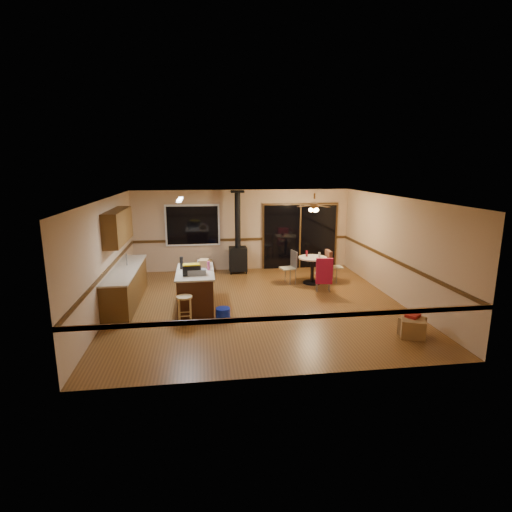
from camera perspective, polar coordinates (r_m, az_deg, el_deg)
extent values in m
plane|color=brown|center=(9.92, 0.24, -6.88)|extent=(7.00, 7.00, 0.00)
plane|color=silver|center=(9.37, 0.25, 8.28)|extent=(7.00, 7.00, 0.00)
plane|color=tan|center=(12.98, -1.92, 3.71)|extent=(7.00, 0.00, 7.00)
plane|color=tan|center=(6.24, 4.77, -6.23)|extent=(7.00, 0.00, 7.00)
plane|color=tan|center=(9.72, -20.64, -0.13)|extent=(0.00, 7.00, 7.00)
plane|color=tan|center=(10.62, 19.29, 1.00)|extent=(0.00, 7.00, 7.00)
cube|color=black|center=(12.84, -9.05, 4.36)|extent=(1.72, 0.10, 1.32)
cube|color=black|center=(13.30, 6.29, 2.76)|extent=(2.52, 0.10, 2.10)
cube|color=#5A3916|center=(10.35, -18.05, -4.18)|extent=(0.60, 3.00, 0.86)
cube|color=#C2B297|center=(10.23, -18.22, -1.77)|extent=(0.64, 3.04, 0.04)
cube|color=#5A3916|center=(10.25, -19.11, 4.03)|extent=(0.35, 2.00, 0.80)
cube|color=#3C1D0F|center=(9.70, -8.60, -4.80)|extent=(0.80, 1.60, 0.86)
cube|color=#C2B297|center=(9.57, -8.69, -2.23)|extent=(0.88, 1.68, 0.04)
cube|color=black|center=(12.68, -2.58, -0.40)|extent=(0.55, 0.50, 0.75)
cylinder|color=black|center=(12.46, -2.64, 5.26)|extent=(0.18, 0.18, 1.77)
cylinder|color=brown|center=(11.32, 8.33, 7.12)|extent=(0.24, 0.24, 0.10)
cylinder|color=brown|center=(11.29, 8.37, 8.48)|extent=(0.05, 0.05, 0.16)
sphere|color=#FFD88C|center=(11.33, 8.31, 6.51)|extent=(0.16, 0.16, 0.16)
cube|color=white|center=(9.60, -10.81, 7.92)|extent=(0.10, 1.20, 0.04)
cube|color=slate|center=(9.20, -8.44, -2.28)|extent=(0.43, 0.25, 0.13)
cube|color=black|center=(9.20, -9.20, -2.00)|extent=(0.42, 0.24, 0.22)
cube|color=gold|center=(9.17, -9.23, -1.23)|extent=(0.39, 0.22, 0.03)
cube|color=olive|center=(9.86, -7.45, -1.05)|extent=(0.27, 0.33, 0.19)
cylinder|color=black|center=(9.77, -10.59, -0.98)|extent=(0.10, 0.10, 0.30)
cylinder|color=#D84C8C|center=(9.58, -6.80, -1.39)|extent=(0.09, 0.09, 0.21)
cylinder|color=white|center=(9.94, -8.21, -1.05)|extent=(0.06, 0.06, 0.17)
cylinder|color=tan|center=(8.75, -10.13, -7.62)|extent=(0.41, 0.41, 0.63)
cylinder|color=#0D24C3|center=(8.93, -4.74, -8.25)|extent=(0.33, 0.33, 0.27)
cylinder|color=black|center=(11.74, 7.98, -3.78)|extent=(0.51, 0.51, 0.04)
cylinder|color=black|center=(11.64, 8.04, -2.03)|extent=(0.10, 0.10, 0.70)
cylinder|color=#C2B297|center=(11.55, 8.09, -0.26)|extent=(0.82, 0.82, 0.04)
cylinder|color=#590C14|center=(11.58, 7.26, 0.35)|extent=(0.08, 0.08, 0.18)
cylinder|color=beige|center=(11.54, 9.03, 0.16)|extent=(0.06, 0.06, 0.14)
cube|color=tan|center=(11.55, 4.57, -1.75)|extent=(0.48, 0.48, 0.03)
cube|color=slate|center=(11.57, 5.44, -0.47)|extent=(0.12, 0.40, 0.50)
cube|color=tan|center=(11.00, 9.53, -2.62)|extent=(0.45, 0.45, 0.03)
cube|color=slate|center=(10.76, 9.74, -1.60)|extent=(0.40, 0.09, 0.50)
cube|color=maroon|center=(10.77, 9.73, -2.14)|extent=(0.45, 0.16, 0.70)
cube|color=tan|center=(11.88, 11.23, -1.56)|extent=(0.41, 0.41, 0.03)
cube|color=slate|center=(11.76, 10.40, -0.41)|extent=(0.04, 0.40, 0.50)
cube|color=#4E2B1D|center=(11.78, 10.29, -0.88)|extent=(0.11, 0.44, 0.70)
cube|color=olive|center=(12.74, -7.44, -1.57)|extent=(0.53, 0.42, 0.42)
cube|color=olive|center=(8.75, 21.38, -9.26)|extent=(0.61, 0.59, 0.35)
cube|color=olive|center=(8.62, 21.48, -9.57)|extent=(0.57, 0.53, 0.37)
cube|color=maroon|center=(8.68, 21.49, -7.95)|extent=(0.35, 0.34, 0.07)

